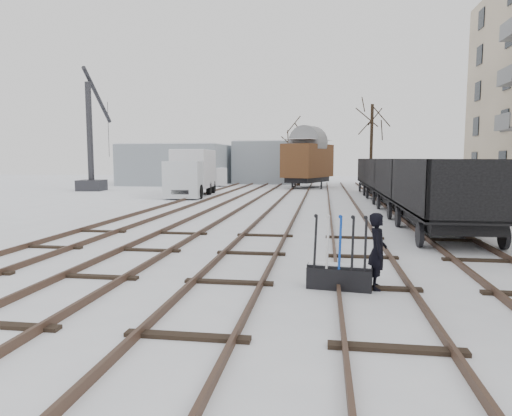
{
  "coord_description": "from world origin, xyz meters",
  "views": [
    {
      "loc": [
        1.96,
        -9.26,
        2.65
      ],
      "look_at": [
        0.0,
        3.88,
        1.2
      ],
      "focal_mm": 32.0,
      "sensor_mm": 36.0,
      "label": 1
    }
  ],
  "objects_px": {
    "freight_wagon_a": "(444,207)",
    "worker": "(377,251)",
    "box_van_wagon": "(308,160)",
    "crane": "(92,159)",
    "ground_frame": "(339,275)",
    "panel_van": "(214,176)",
    "lorry": "(192,172)"
  },
  "relations": [
    {
      "from": "freight_wagon_a",
      "to": "worker",
      "type": "bearing_deg",
      "value": -113.57
    },
    {
      "from": "ground_frame",
      "to": "worker",
      "type": "relative_size",
      "value": 0.95
    },
    {
      "from": "box_van_wagon",
      "to": "crane",
      "type": "xyz_separation_m",
      "value": [
        -17.5,
        -6.26,
        0.08
      ]
    },
    {
      "from": "worker",
      "to": "freight_wagon_a",
      "type": "height_order",
      "value": "freight_wagon_a"
    },
    {
      "from": "ground_frame",
      "to": "worker",
      "type": "xyz_separation_m",
      "value": [
        0.75,
        0.1,
        0.5
      ]
    },
    {
      "from": "worker",
      "to": "lorry",
      "type": "distance_m",
      "value": 24.25
    },
    {
      "from": "freight_wagon_a",
      "to": "crane",
      "type": "relative_size",
      "value": 0.65
    },
    {
      "from": "ground_frame",
      "to": "crane",
      "type": "height_order",
      "value": "crane"
    },
    {
      "from": "worker",
      "to": "panel_van",
      "type": "relative_size",
      "value": 0.36
    },
    {
      "from": "ground_frame",
      "to": "crane",
      "type": "distance_m",
      "value": 32.61
    },
    {
      "from": "worker",
      "to": "box_van_wagon",
      "type": "bearing_deg",
      "value": 8.31
    },
    {
      "from": "freight_wagon_a",
      "to": "crane",
      "type": "xyz_separation_m",
      "value": [
        -23.0,
        19.32,
        1.61
      ]
    },
    {
      "from": "box_van_wagon",
      "to": "crane",
      "type": "distance_m",
      "value": 18.59
    },
    {
      "from": "worker",
      "to": "crane",
      "type": "distance_m",
      "value": 32.94
    },
    {
      "from": "ground_frame",
      "to": "panel_van",
      "type": "relative_size",
      "value": 0.34
    },
    {
      "from": "box_van_wagon",
      "to": "panel_van",
      "type": "bearing_deg",
      "value": -168.86
    },
    {
      "from": "ground_frame",
      "to": "freight_wagon_a",
      "type": "bearing_deg",
      "value": 69.15
    },
    {
      "from": "worker",
      "to": "box_van_wagon",
      "type": "xyz_separation_m",
      "value": [
        -2.56,
        32.33,
        1.75
      ]
    },
    {
      "from": "panel_van",
      "to": "worker",
      "type": "bearing_deg",
      "value": -95.53
    },
    {
      "from": "panel_van",
      "to": "lorry",
      "type": "bearing_deg",
      "value": -108.09
    },
    {
      "from": "ground_frame",
      "to": "box_van_wagon",
      "type": "height_order",
      "value": "box_van_wagon"
    },
    {
      "from": "lorry",
      "to": "box_van_wagon",
      "type": "bearing_deg",
      "value": 49.07
    },
    {
      "from": "ground_frame",
      "to": "worker",
      "type": "height_order",
      "value": "worker"
    },
    {
      "from": "freight_wagon_a",
      "to": "ground_frame",
      "type": "bearing_deg",
      "value": -118.34
    },
    {
      "from": "worker",
      "to": "crane",
      "type": "xyz_separation_m",
      "value": [
        -20.06,
        26.07,
        1.83
      ]
    },
    {
      "from": "freight_wagon_a",
      "to": "box_van_wagon",
      "type": "relative_size",
      "value": 1.01
    },
    {
      "from": "box_van_wagon",
      "to": "panel_van",
      "type": "relative_size",
      "value": 1.47
    },
    {
      "from": "ground_frame",
      "to": "box_van_wagon",
      "type": "bearing_deg",
      "value": 100.67
    },
    {
      "from": "lorry",
      "to": "crane",
      "type": "height_order",
      "value": "crane"
    },
    {
      "from": "ground_frame",
      "to": "panel_van",
      "type": "bearing_deg",
      "value": 115.25
    },
    {
      "from": "ground_frame",
      "to": "box_van_wagon",
      "type": "relative_size",
      "value": 0.23
    },
    {
      "from": "panel_van",
      "to": "crane",
      "type": "height_order",
      "value": "crane"
    }
  ]
}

